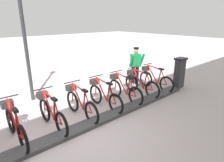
% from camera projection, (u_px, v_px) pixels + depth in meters
% --- Properties ---
extents(ground_plane, '(60.00, 60.00, 0.00)m').
position_uv_depth(ground_plane, '(71.00, 134.00, 4.92)').
color(ground_plane, silver).
extents(dock_rail_base, '(0.44, 9.84, 0.10)m').
position_uv_depth(dock_rail_base, '(71.00, 132.00, 4.91)').
color(dock_rail_base, '#47474C').
rests_on(dock_rail_base, ground).
extents(payment_kiosk, '(0.36, 0.52, 1.28)m').
position_uv_depth(payment_kiosk, '(179.00, 72.00, 8.07)').
color(payment_kiosk, '#38383D').
rests_on(payment_kiosk, ground).
extents(bike_docked_0, '(1.72, 0.54, 1.02)m').
position_uv_depth(bike_docked_0, '(154.00, 79.00, 7.97)').
color(bike_docked_0, black).
rests_on(bike_docked_0, ground).
extents(bike_docked_1, '(1.72, 0.54, 1.02)m').
position_uv_depth(bike_docked_1, '(140.00, 84.00, 7.40)').
color(bike_docked_1, black).
rests_on(bike_docked_1, ground).
extents(bike_docked_2, '(1.72, 0.54, 1.02)m').
position_uv_depth(bike_docked_2, '(123.00, 89.00, 6.82)').
color(bike_docked_2, black).
rests_on(bike_docked_2, ground).
extents(bike_docked_3, '(1.72, 0.54, 1.02)m').
position_uv_depth(bike_docked_3, '(104.00, 95.00, 6.25)').
color(bike_docked_3, black).
rests_on(bike_docked_3, ground).
extents(bike_docked_4, '(1.72, 0.54, 1.02)m').
position_uv_depth(bike_docked_4, '(80.00, 103.00, 5.68)').
color(bike_docked_4, black).
rests_on(bike_docked_4, ground).
extents(bike_docked_5, '(1.72, 0.54, 1.02)m').
position_uv_depth(bike_docked_5, '(51.00, 113.00, 5.11)').
color(bike_docked_5, black).
rests_on(bike_docked_5, ground).
extents(bike_docked_6, '(1.72, 0.54, 1.02)m').
position_uv_depth(bike_docked_6, '(15.00, 124.00, 4.54)').
color(bike_docked_6, black).
rests_on(bike_docked_6, ground).
extents(worker_near_rack, '(0.57, 0.69, 1.66)m').
position_uv_depth(worker_near_rack, '(136.00, 65.00, 8.32)').
color(worker_near_rack, white).
rests_on(worker_near_rack, ground).
extents(lamp_post, '(0.32, 0.32, 4.10)m').
position_uv_depth(lamp_post, '(23.00, 23.00, 6.18)').
color(lamp_post, '#2D2D33').
rests_on(lamp_post, ground).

